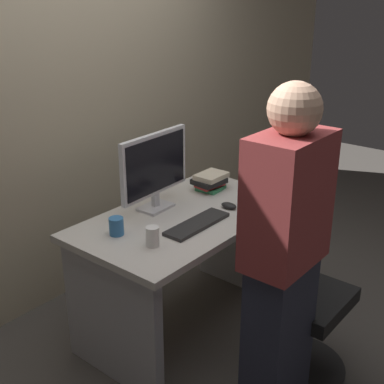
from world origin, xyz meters
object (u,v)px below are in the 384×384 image
keyboard (197,224)px  cup_near_keyboard (153,236)px  office_chair (293,299)px  mouse (229,206)px  cup_by_monitor (116,226)px  desk (185,252)px  person_at_desk (283,264)px  book_stack (210,181)px  monitor (155,167)px

keyboard → cup_near_keyboard: cup_near_keyboard is taller
office_chair → keyboard: office_chair is taller
mouse → cup_near_keyboard: bearing=178.1°
keyboard → cup_by_monitor: 0.44m
desk → person_at_desk: person_at_desk is taller
person_at_desk → cup_near_keyboard: size_ratio=15.72×
keyboard → cup_by_monitor: size_ratio=4.50×
mouse → cup_near_keyboard: (-0.63, 0.02, 0.04)m
office_chair → cup_near_keyboard: bearing=130.7°
person_at_desk → book_stack: size_ratio=7.51×
office_chair → keyboard: bearing=106.2°
monitor → book_stack: 0.49m
keyboard → book_stack: (0.48, 0.27, 0.05)m
monitor → cup_by_monitor: monitor is taller
keyboard → office_chair: bearing=-73.8°
desk → cup_near_keyboard: 0.52m
office_chair → mouse: 0.66m
office_chair → monitor: size_ratio=1.74×
monitor → cup_by_monitor: size_ratio=5.66×
cup_by_monitor → book_stack: (0.83, 0.01, 0.01)m
monitor → cup_near_keyboard: 0.52m
person_at_desk → book_stack: 1.15m
cup_near_keyboard → cup_by_monitor: bearing=96.5°
monitor → cup_near_keyboard: size_ratio=5.19×
cup_near_keyboard → book_stack: 0.84m
mouse → desk: bearing=147.6°
keyboard → cup_near_keyboard: 0.33m
mouse → book_stack: bearing=57.8°
keyboard → mouse: (0.31, 0.00, 0.01)m
keyboard → cup_near_keyboard: bearing=175.5°
office_chair → person_at_desk: bearing=-162.4°
cup_near_keyboard → book_stack: size_ratio=0.48×
monitor → book_stack: (0.44, -0.06, -0.20)m
desk → cup_near_keyboard: size_ratio=12.68×
cup_by_monitor → cup_near_keyboard: bearing=-83.5°
desk → book_stack: size_ratio=6.06×
mouse → cup_near_keyboard: 0.63m
person_at_desk → monitor: 1.03m
desk → monitor: bearing=103.8°
desk → office_chair: (0.08, -0.68, -0.08)m
office_chair → person_at_desk: size_ratio=0.57×
book_stack → office_chair: bearing=-111.6°
desk → monitor: size_ratio=2.44×
office_chair → cup_by_monitor: size_ratio=9.84×
office_chair → book_stack: bearing=68.4°
keyboard → person_at_desk: bearing=-107.5°
desk → keyboard: 0.30m
office_chair → person_at_desk: person_at_desk is taller
desk → book_stack: 0.52m
mouse → cup_by_monitor: 0.71m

